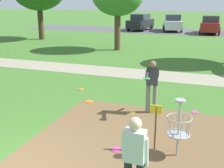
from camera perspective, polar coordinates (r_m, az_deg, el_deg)
dirt_tee_pad at (r=7.72m, az=3.06°, el=-10.81°), size 4.80×4.92×0.01m
disc_golf_basket at (r=6.85m, az=12.53°, el=-7.94°), size 0.98×0.58×1.39m
player_foreground_watching at (r=9.18m, az=7.88°, el=0.17°), size 0.42×1.16×1.71m
player_throwing at (r=5.04m, az=4.44°, el=-14.35°), size 0.47×0.40×1.71m
frisbee_near_basket at (r=11.79m, az=-6.10°, el=-1.01°), size 0.22×0.22×0.02m
frisbee_mid_grass at (r=10.38m, az=-4.44°, el=-3.43°), size 0.26×0.26×0.02m
frisbee_far_left at (r=9.40m, az=4.07°, el=-5.61°), size 0.20×0.20×0.02m
frisbee_far_right at (r=9.77m, az=16.04°, el=-5.36°), size 0.22×0.22×0.02m
frisbee_scattered_a at (r=7.22m, az=0.79°, el=-12.80°), size 0.24×0.24×0.02m
parking_lot_strip at (r=33.21m, az=12.87°, el=10.03°), size 36.00×6.00×0.01m
parked_car_leftmost at (r=34.03m, az=5.63°, el=12.06°), size 2.43×4.42×1.84m
parked_car_center_left at (r=33.57m, az=11.82°, el=11.73°), size 2.63×4.48×1.84m
parked_car_center_right at (r=32.27m, az=18.89°, el=11.02°), size 2.06×4.25×1.84m
gravel_path at (r=14.33m, az=3.37°, el=2.19°), size 40.00×1.92×0.00m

